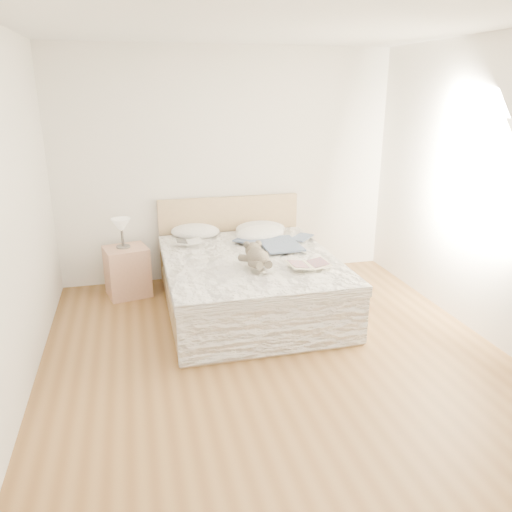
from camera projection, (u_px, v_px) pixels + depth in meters
name	position (u px, v px, depth m)	size (l,w,h in m)	color
floor	(280.00, 363.00, 4.28)	(4.00, 4.50, 0.00)	brown
ceiling	(286.00, 17.00, 3.41)	(4.00, 4.50, 0.00)	white
wall_back	(227.00, 167.00, 5.91)	(4.00, 0.02, 2.70)	white
wall_front	(467.00, 350.00, 1.78)	(4.00, 0.02, 2.70)	white
wall_left	(1.00, 226.00, 3.38)	(0.02, 4.50, 2.70)	white
wall_right	(504.00, 196.00, 4.30)	(0.02, 4.50, 2.70)	white
window	(482.00, 179.00, 4.54)	(0.02, 1.30, 1.10)	white
bed	(248.00, 280.00, 5.27)	(1.72, 2.14, 1.00)	tan
nightstand	(127.00, 271.00, 5.60)	(0.45, 0.40, 0.56)	tan
table_lamp	(121.00, 227.00, 5.45)	(0.27, 0.27, 0.33)	#4D4843
pillow_left	(195.00, 231.00, 5.85)	(0.57, 0.40, 0.17)	white
pillow_middle	(260.00, 234.00, 5.76)	(0.60, 0.42, 0.18)	white
pillow_right	(260.00, 229.00, 5.95)	(0.59, 0.42, 0.18)	white
blouse	(280.00, 244.00, 5.41)	(0.63, 0.67, 0.03)	#3C4B68
photo_book	(188.00, 242.00, 5.47)	(0.30, 0.21, 0.02)	white
childrens_book	(308.00, 265.00, 4.77)	(0.40, 0.27, 0.03)	#F6ECC9
teddy_bear	(257.00, 264.00, 4.72)	(0.27, 0.38, 0.20)	#63594A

